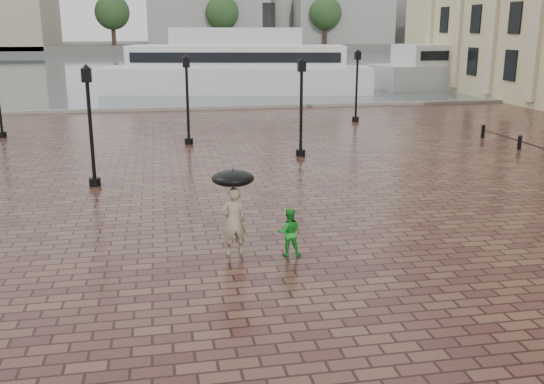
{
  "coord_description": "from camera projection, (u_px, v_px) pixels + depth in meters",
  "views": [
    {
      "loc": [
        -3.51,
        -13.22,
        5.78
      ],
      "look_at": [
        -0.5,
        2.73,
        1.4
      ],
      "focal_mm": 40.0,
      "sensor_mm": 36.0,
      "label": 1
    }
  ],
  "objects": [
    {
      "name": "harbour_water",
      "position": [
        177.0,
        64.0,
        101.96
      ],
      "size": [
        240.0,
        240.0,
        0.0
      ],
      "primitive_type": "plane",
      "color": "#4A535A",
      "rests_on": "ground"
    },
    {
      "name": "ferry_far",
      "position": [
        488.0,
        63.0,
        62.03
      ],
      "size": [
        24.85,
        8.34,
        8.0
      ],
      "rotation": [
        0.0,
        0.0,
        0.1
      ],
      "color": "#BBBBBB",
      "rests_on": "ground"
    },
    {
      "name": "child_pedestrian",
      "position": [
        289.0,
        232.0,
        15.81
      ],
      "size": [
        0.7,
        0.58,
        1.29
      ],
      "primitive_type": "imported",
      "rotation": [
        0.0,
        0.0,
        2.99
      ],
      "color": "#1A9127",
      "rests_on": "ground"
    },
    {
      "name": "far_shore",
      "position": [
        168.0,
        47.0,
        166.2
      ],
      "size": [
        300.0,
        60.0,
        2.0
      ],
      "primitive_type": "cube",
      "color": "#4C4C47",
      "rests_on": "ground"
    },
    {
      "name": "distant_skyline",
      "position": [
        348.0,
        15.0,
        163.13
      ],
      "size": [
        102.5,
        22.0,
        33.0
      ],
      "color": "gray",
      "rests_on": "ground"
    },
    {
      "name": "adult_pedestrian",
      "position": [
        234.0,
        221.0,
        15.83
      ],
      "size": [
        0.73,
        0.54,
        1.83
      ],
      "primitive_type": "imported",
      "rotation": [
        0.0,
        0.0,
        3.3
      ],
      "color": "gray",
      "rests_on": "ground"
    },
    {
      "name": "quay_edge",
      "position": [
        206.0,
        109.0,
        45.04
      ],
      "size": [
        80.0,
        0.6,
        0.3
      ],
      "primitive_type": "cube",
      "color": "slate",
      "rests_on": "ground"
    },
    {
      "name": "street_lamps",
      "position": [
        196.0,
        100.0,
        30.48
      ],
      "size": [
        21.44,
        14.44,
        4.4
      ],
      "color": "black",
      "rests_on": "ground"
    },
    {
      "name": "ferry_near",
      "position": [
        237.0,
        66.0,
        56.03
      ],
      "size": [
        25.2,
        10.45,
        8.05
      ],
      "rotation": [
        0.0,
        0.0,
        -0.19
      ],
      "color": "#BBBBBB",
      "rests_on": "ground"
    },
    {
      "name": "far_trees",
      "position": [
        168.0,
        13.0,
        143.14
      ],
      "size": [
        188.0,
        8.0,
        13.5
      ],
      "color": "#2D2119",
      "rests_on": "ground"
    },
    {
      "name": "umbrella",
      "position": [
        233.0,
        178.0,
        15.53
      ],
      "size": [
        1.1,
        1.1,
        1.18
      ],
      "color": "black",
      "rests_on": "ground"
    },
    {
      "name": "ground",
      "position": [
        313.0,
        275.0,
        14.68
      ],
      "size": [
        300.0,
        300.0,
        0.0
      ],
      "primitive_type": "plane",
      "color": "#3B1D1A",
      "rests_on": "ground"
    }
  ]
}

